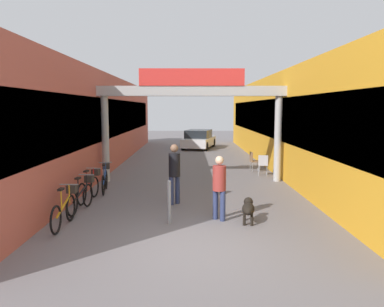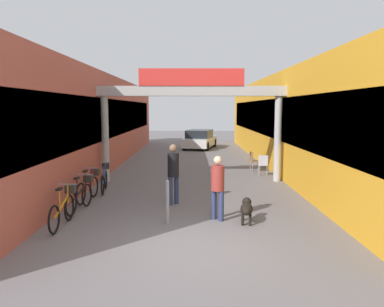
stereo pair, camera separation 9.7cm
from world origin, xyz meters
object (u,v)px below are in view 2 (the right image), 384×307
at_px(bicycle_blue_farthest, 105,179).
at_px(parked_car_white, 200,139).
at_px(bicycle_black_second, 82,195).
at_px(bicycle_red_third, 90,186).
at_px(pedestrian_companion, 174,170).
at_px(bicycle_orange_nearest, 64,208).
at_px(cafe_chair_wood_farther, 254,160).
at_px(dog_on_leash, 247,208).
at_px(bollard_post_metal, 168,202).
at_px(pedestrian_with_dog, 218,184).
at_px(cafe_chair_aluminium_nearer, 264,163).

height_order(bicycle_blue_farthest, parked_car_white, parked_car_white).
relative_size(bicycle_black_second, bicycle_red_third, 1.00).
xyz_separation_m(bicycle_black_second, parked_car_white, (3.66, 16.30, 0.21)).
relative_size(pedestrian_companion, bicycle_orange_nearest, 1.06).
height_order(bicycle_blue_farthest, cafe_chair_wood_farther, bicycle_blue_farthest).
xyz_separation_m(pedestrian_companion, dog_on_leash, (1.92, -1.80, -0.67)).
bearing_deg(bicycle_black_second, bicycle_red_third, 94.52).
distance_m(bicycle_red_third, bollard_post_metal, 3.53).
distance_m(pedestrian_companion, bicycle_red_third, 2.76).
distance_m(bicycle_blue_farthest, bollard_post_metal, 4.39).
xyz_separation_m(dog_on_leash, cafe_chair_wood_farther, (1.40, 7.55, 0.18)).
xyz_separation_m(bicycle_red_third, parked_car_white, (3.75, 15.14, 0.21)).
bearing_deg(parked_car_white, pedestrian_with_dog, -89.67).
bearing_deg(bicycle_orange_nearest, parked_car_white, 78.27).
relative_size(bicycle_orange_nearest, cafe_chair_aluminium_nearer, 1.90).
bearing_deg(bicycle_black_second, bollard_post_metal, -26.36).
bearing_deg(cafe_chair_wood_farther, pedestrian_companion, -120.01).
relative_size(pedestrian_with_dog, cafe_chair_aluminium_nearer, 1.86).
distance_m(pedestrian_companion, bicycle_blue_farthest, 3.09).
distance_m(pedestrian_with_dog, bollard_post_metal, 1.35).
height_order(cafe_chair_wood_farther, parked_car_white, parked_car_white).
distance_m(bicycle_orange_nearest, bicycle_blue_farthest, 3.82).
height_order(bicycle_blue_farthest, bollard_post_metal, bollard_post_metal).
height_order(dog_on_leash, bicycle_black_second, bicycle_black_second).
bearing_deg(bicycle_orange_nearest, pedestrian_with_dog, 6.93).
bearing_deg(bicycle_blue_farthest, bicycle_orange_nearest, -91.58).
bearing_deg(parked_car_white, dog_on_leash, -87.32).
distance_m(dog_on_leash, bicycle_black_second, 4.62).
bearing_deg(cafe_chair_aluminium_nearer, dog_on_leash, -104.10).
relative_size(bicycle_orange_nearest, bicycle_red_third, 1.00).
xyz_separation_m(pedestrian_companion, bollard_post_metal, (-0.06, -1.90, -0.48)).
distance_m(bicycle_orange_nearest, bollard_post_metal, 2.52).
bearing_deg(pedestrian_companion, bicycle_blue_farthest, 144.41).
xyz_separation_m(bicycle_blue_farthest, parked_car_white, (3.57, 13.87, 0.21)).
relative_size(bicycle_black_second, parked_car_white, 0.39).
xyz_separation_m(dog_on_leash, bicycle_red_third, (-4.57, 2.29, 0.07)).
bearing_deg(pedestrian_with_dog, bicycle_red_third, 151.55).
bearing_deg(bicycle_blue_farthest, pedestrian_companion, -35.59).
relative_size(bicycle_red_third, bicycle_blue_farthest, 1.00).
xyz_separation_m(bicycle_red_third, cafe_chair_wood_farther, (5.97, 5.26, 0.10)).
distance_m(bicycle_blue_farthest, cafe_chair_aluminium_nearer, 6.69).
xyz_separation_m(cafe_chair_aluminium_nearer, cafe_chair_wood_farther, (-0.23, 1.06, 0.00)).
height_order(bicycle_black_second, cafe_chair_wood_farther, bicycle_black_second).
xyz_separation_m(bicycle_orange_nearest, bicycle_red_third, (-0.08, 2.55, 0.00)).
bearing_deg(bicycle_orange_nearest, bicycle_black_second, 89.57).
xyz_separation_m(pedestrian_companion, parked_car_white, (1.10, 15.63, -0.39)).
height_order(bicycle_orange_nearest, bicycle_blue_farthest, same).
height_order(pedestrian_with_dog, parked_car_white, pedestrian_with_dog).
distance_m(pedestrian_companion, parked_car_white, 15.68).
bearing_deg(pedestrian_with_dog, pedestrian_companion, 126.99).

